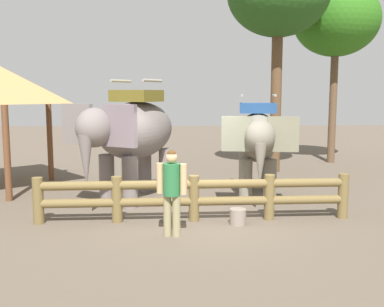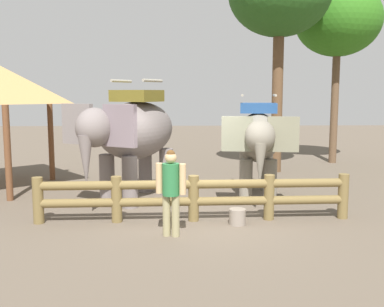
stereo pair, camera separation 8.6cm
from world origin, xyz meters
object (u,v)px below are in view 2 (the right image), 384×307
object	(u,v)px
log_fence	(194,195)
elephant_near_left	(132,133)
elephant_center	(258,140)
feed_bucket	(237,217)
tree_far_left	(338,21)
tourist_woman_in_black	(171,187)

from	to	relation	value
log_fence	elephant_near_left	bearing A→B (deg)	128.26
elephant_center	feed_bucket	world-z (taller)	elephant_center
tree_far_left	feed_bucket	size ratio (longest dim) A/B	19.70
elephant_center	feed_bucket	distance (m)	3.11
tree_far_left	elephant_center	bearing A→B (deg)	-124.15
elephant_center	tree_far_left	size ratio (longest dim) A/B	0.47
log_fence	tree_far_left	bearing A→B (deg)	54.42
log_fence	tree_far_left	xyz separation A→B (m)	(6.14, 8.58, 5.19)
tourist_woman_in_black	feed_bucket	distance (m)	1.86
log_fence	elephant_center	size ratio (longest dim) A/B	2.12
tourist_woman_in_black	feed_bucket	bearing A→B (deg)	27.95
elephant_near_left	tree_far_left	world-z (taller)	tree_far_left
elephant_near_left	feed_bucket	world-z (taller)	elephant_near_left
elephant_near_left	elephant_center	size ratio (longest dim) A/B	1.12
log_fence	feed_bucket	bearing A→B (deg)	-19.38
tourist_woman_in_black	tree_far_left	world-z (taller)	tree_far_left
log_fence	elephant_near_left	xyz separation A→B (m)	(-1.57, 2.00, 1.23)
tree_far_left	log_fence	bearing A→B (deg)	-125.58
tourist_woman_in_black	elephant_center	bearing A→B (deg)	55.16
feed_bucket	elephant_center	bearing A→B (deg)	71.12
tourist_woman_in_black	feed_bucket	world-z (taller)	tourist_woman_in_black
tree_far_left	feed_bucket	distance (m)	11.75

